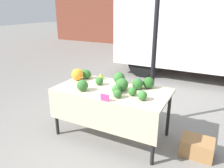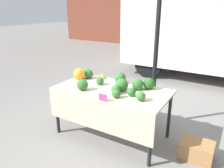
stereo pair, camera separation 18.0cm
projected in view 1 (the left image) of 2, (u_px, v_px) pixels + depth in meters
ground_plane at (112, 134)px, 3.52m from camera, size 40.00×40.00×0.00m
tent_pole at (155, 45)px, 3.41m from camera, size 0.07×0.07×2.78m
parked_truck at (208, 31)px, 6.02m from camera, size 5.23×2.03×2.44m
market_table at (110, 96)px, 3.24m from camera, size 1.69×0.89×0.79m
orange_cauliflower at (77, 74)px, 3.63m from camera, size 0.20×0.20×0.20m
romanesco_head at (101, 76)px, 3.70m from camera, size 0.13×0.13×0.10m
broccoli_head_0 at (87, 74)px, 3.71m from camera, size 0.15×0.15×0.15m
broccoli_head_1 at (119, 78)px, 3.48m from camera, size 0.18×0.18×0.18m
broccoli_head_2 at (118, 94)px, 2.93m from camera, size 0.12×0.12×0.12m
broccoli_head_3 at (138, 84)px, 3.23m from camera, size 0.16×0.16×0.16m
broccoli_head_4 at (84, 73)px, 3.85m from camera, size 0.13×0.13×0.13m
broccoli_head_5 at (116, 89)px, 3.06m from camera, size 0.13×0.13×0.13m
broccoli_head_6 at (82, 85)px, 3.17m from camera, size 0.17×0.17×0.17m
broccoli_head_7 at (132, 91)px, 3.00m from camera, size 0.12×0.12×0.12m
broccoli_head_8 at (99, 81)px, 3.41m from camera, size 0.13×0.13×0.13m
broccoli_head_9 at (122, 85)px, 3.17m from camera, size 0.19×0.19×0.19m
broccoli_head_10 at (149, 83)px, 3.27m from camera, size 0.17×0.17×0.17m
broccoli_head_11 at (142, 95)px, 2.86m from camera, size 0.13×0.13×0.13m
price_sign at (105, 98)px, 2.83m from camera, size 0.13×0.01×0.10m
produce_crate at (197, 147)px, 3.01m from camera, size 0.43×0.32×0.24m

